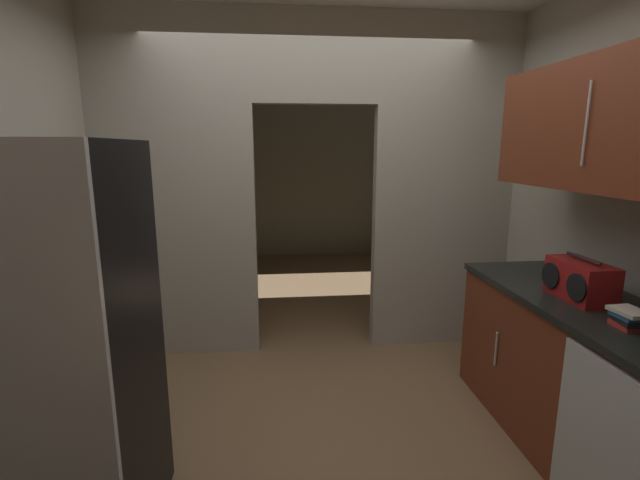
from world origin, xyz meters
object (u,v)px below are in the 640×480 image
boombox (580,280)px  refrigerator (34,356)px  dishwasher (601,456)px  book_stack (629,318)px

boombox → refrigerator: bearing=-172.0°
dishwasher → book_stack: 0.61m
boombox → book_stack: boombox is taller
dishwasher → boombox: 0.89m
dishwasher → boombox: size_ratio=2.25×
refrigerator → book_stack: 2.57m
boombox → dishwasher: bearing=-114.1°
refrigerator → boombox: refrigerator is taller
boombox → book_stack: (-0.04, -0.39, -0.06)m
dishwasher → boombox: bearing=65.9°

